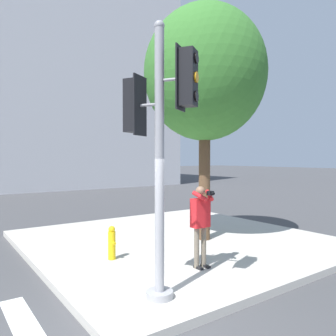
{
  "coord_description": "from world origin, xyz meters",
  "views": [
    {
      "loc": [
        -2.25,
        -4.14,
        2.51
      ],
      "look_at": [
        1.41,
        1.0,
        2.32
      ],
      "focal_mm": 35.0,
      "sensor_mm": 36.0,
      "label": 1
    }
  ],
  "objects_px": {
    "traffic_signal_pole": "(160,134)",
    "fire_hydrant": "(112,243)",
    "person_photographer": "(201,219)",
    "street_tree": "(205,74)"
  },
  "relations": [
    {
      "from": "street_tree",
      "to": "person_photographer",
      "type": "bearing_deg",
      "value": -133.58
    },
    {
      "from": "street_tree",
      "to": "fire_hydrant",
      "type": "xyz_separation_m",
      "value": [
        -3.01,
        -0.17,
        -4.36
      ]
    },
    {
      "from": "person_photographer",
      "to": "street_tree",
      "type": "xyz_separation_m",
      "value": [
        1.71,
        1.79,
        3.7
      ]
    },
    {
      "from": "street_tree",
      "to": "fire_hydrant",
      "type": "height_order",
      "value": "street_tree"
    },
    {
      "from": "person_photographer",
      "to": "fire_hydrant",
      "type": "relative_size",
      "value": 2.25
    },
    {
      "from": "traffic_signal_pole",
      "to": "fire_hydrant",
      "type": "relative_size",
      "value": 5.91
    },
    {
      "from": "traffic_signal_pole",
      "to": "person_photographer",
      "type": "bearing_deg",
      "value": 25.77
    },
    {
      "from": "traffic_signal_pole",
      "to": "person_photographer",
      "type": "height_order",
      "value": "traffic_signal_pole"
    },
    {
      "from": "person_photographer",
      "to": "fire_hydrant",
      "type": "bearing_deg",
      "value": 128.91
    },
    {
      "from": "traffic_signal_pole",
      "to": "street_tree",
      "type": "distance_m",
      "value": 4.61
    }
  ]
}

